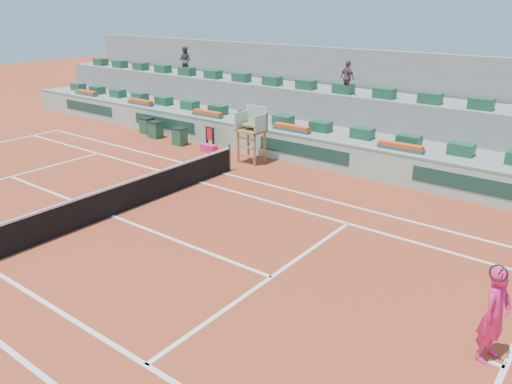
# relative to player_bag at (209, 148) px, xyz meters

# --- Properties ---
(ground) EXTENTS (90.00, 90.00, 0.00)m
(ground) POSITION_rel_player_bag_xyz_m (2.52, -7.42, -0.18)
(ground) COLOR #95351D
(ground) RESTS_ON ground
(seating_tier_lower) EXTENTS (36.00, 4.00, 1.20)m
(seating_tier_lower) POSITION_rel_player_bag_xyz_m (2.52, 3.28, 0.42)
(seating_tier_lower) COLOR gray
(seating_tier_lower) RESTS_ON ground
(seating_tier_upper) EXTENTS (36.00, 2.40, 2.60)m
(seating_tier_upper) POSITION_rel_player_bag_xyz_m (2.52, 4.88, 1.12)
(seating_tier_upper) COLOR gray
(seating_tier_upper) RESTS_ON ground
(stadium_back_wall) EXTENTS (36.00, 0.40, 4.40)m
(stadium_back_wall) POSITION_rel_player_bag_xyz_m (2.52, 6.48, 2.02)
(stadium_back_wall) COLOR gray
(stadium_back_wall) RESTS_ON ground
(player_bag) EXTENTS (0.79, 0.35, 0.35)m
(player_bag) POSITION_rel_player_bag_xyz_m (0.00, 0.00, 0.00)
(player_bag) COLOR #F41F6C
(player_bag) RESTS_ON ground
(spectator_left) EXTENTS (0.93, 0.84, 1.57)m
(spectator_left) POSITION_rel_player_bag_xyz_m (-5.79, 4.46, 3.21)
(spectator_left) COLOR #474853
(spectator_left) RESTS_ON seating_tier_upper
(spectator_mid) EXTENTS (0.95, 0.68, 1.50)m
(spectator_mid) POSITION_rel_player_bag_xyz_m (4.78, 4.09, 3.17)
(spectator_mid) COLOR #684551
(spectator_mid) RESTS_ON seating_tier_upper
(court_lines) EXTENTS (23.89, 11.09, 0.01)m
(court_lines) POSITION_rel_player_bag_xyz_m (2.52, -7.42, -0.17)
(court_lines) COLOR white
(court_lines) RESTS_ON ground
(tennis_net) EXTENTS (0.10, 11.97, 1.10)m
(tennis_net) POSITION_rel_player_bag_xyz_m (2.52, -7.42, 0.35)
(tennis_net) COLOR black
(tennis_net) RESTS_ON ground
(advertising_hoarding) EXTENTS (36.00, 0.34, 1.26)m
(advertising_hoarding) POSITION_rel_player_bag_xyz_m (2.54, 1.08, 0.46)
(advertising_hoarding) COLOR #9BC3AA
(advertising_hoarding) RESTS_ON ground
(umpire_chair) EXTENTS (1.10, 0.90, 2.40)m
(umpire_chair) POSITION_rel_player_bag_xyz_m (2.52, 0.08, 1.37)
(umpire_chair) COLOR olive
(umpire_chair) RESTS_ON ground
(seat_row_lower) EXTENTS (32.90, 0.60, 0.44)m
(seat_row_lower) POSITION_rel_player_bag_xyz_m (2.52, 2.38, 1.24)
(seat_row_lower) COLOR #1A5033
(seat_row_lower) RESTS_ON seating_tier_lower
(seat_row_upper) EXTENTS (32.90, 0.60, 0.44)m
(seat_row_upper) POSITION_rel_player_bag_xyz_m (2.52, 4.28, 2.64)
(seat_row_upper) COLOR #1A5033
(seat_row_upper) RESTS_ON seating_tier_upper
(flower_planters) EXTENTS (26.80, 0.36, 0.28)m
(flower_planters) POSITION_rel_player_bag_xyz_m (1.02, 1.58, 1.16)
(flower_planters) COLOR #4E4E4E
(flower_planters) RESTS_ON seating_tier_lower
(drink_cooler_a) EXTENTS (0.64, 0.55, 0.84)m
(drink_cooler_a) POSITION_rel_player_bag_xyz_m (-1.97, 0.07, 0.25)
(drink_cooler_a) COLOR #1A4F34
(drink_cooler_a) RESTS_ON ground
(drink_cooler_b) EXTENTS (0.65, 0.56, 0.84)m
(drink_cooler_b) POSITION_rel_player_bag_xyz_m (-3.94, 0.30, 0.25)
(drink_cooler_b) COLOR #1A4F34
(drink_cooler_b) RESTS_ON ground
(drink_cooler_c) EXTENTS (0.66, 0.57, 0.84)m
(drink_cooler_c) POSITION_rel_player_bag_xyz_m (-4.99, 0.63, 0.25)
(drink_cooler_c) COLOR #1A4F34
(drink_cooler_c) RESTS_ON ground
(towel_rack) EXTENTS (0.51, 0.09, 1.03)m
(towel_rack) POSITION_rel_player_bag_xyz_m (-0.37, 0.50, 0.43)
(towel_rack) COLOR black
(towel_rack) RESTS_ON ground
(tennis_player) EXTENTS (0.65, 0.97, 2.28)m
(tennis_player) POSITION_rel_player_bag_xyz_m (14.04, -7.32, 0.82)
(tennis_player) COLOR #F41F6C
(tennis_player) RESTS_ON ground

